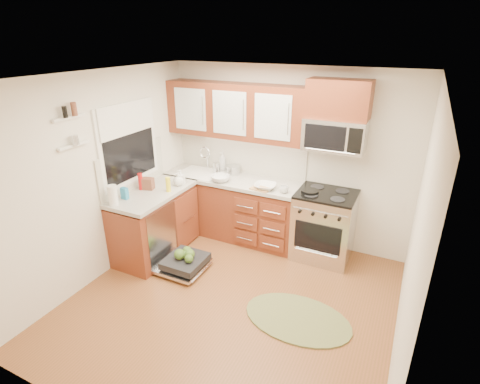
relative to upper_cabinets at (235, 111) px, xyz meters
The scene contains 38 objects.
floor 2.55m from the upper_cabinets, 65.28° to the right, with size 3.50×3.50×0.00m, color brown.
ceiling 1.84m from the upper_cabinets, 65.28° to the right, with size 3.50×3.50×0.00m, color white.
wall_back 0.97m from the upper_cabinets, 13.57° to the left, with size 3.50×0.04×2.50m, color beige.
wall_front 3.46m from the upper_cabinets, 77.70° to the right, with size 3.50×0.04×2.50m, color beige.
wall_left 1.98m from the upper_cabinets, 123.06° to the right, with size 0.04×3.50×2.50m, color beige.
wall_right 3.00m from the upper_cabinets, 32.47° to the right, with size 0.04×3.50×2.50m, color beige.
base_cabinet_back 1.46m from the upper_cabinets, 90.00° to the right, with size 2.05×0.60×0.85m, color #602A15.
base_cabinet_left 1.93m from the upper_cabinets, 124.62° to the right, with size 0.60×1.25×0.85m, color #602A15.
countertop_back 0.98m from the upper_cabinets, 90.00° to the right, with size 2.07×0.64×0.05m, color beige.
countertop_left 1.60m from the upper_cabinets, 124.25° to the right, with size 0.64×1.27×0.05m, color beige.
backsplash_back 0.68m from the upper_cabinets, 90.00° to the left, with size 2.05×0.02×0.57m, color silver.
backsplash_left 1.60m from the upper_cabinets, 133.89° to the right, with size 0.02×1.25×0.57m, color silver.
upper_cabinets is the anchor object (origin of this frame).
cabinet_over_mw 1.43m from the upper_cabinets, ahead, with size 0.76×0.35×0.47m, color #602A15.
range 1.99m from the upper_cabinets, ahead, with size 0.76×0.64×0.95m, color silver, non-canonical shape.
microwave 1.42m from the upper_cabinets, ahead, with size 0.76×0.38×0.40m, color silver, non-canonical shape.
sink 1.21m from the upper_cabinets, 163.55° to the right, with size 0.62×0.50×0.26m, color white, non-canonical shape.
dishwasher 2.19m from the upper_cabinets, 96.04° to the right, with size 0.70×0.60×0.20m, color silver, non-canonical shape.
window 1.51m from the upper_cabinets, 133.21° to the right, with size 0.03×1.05×1.05m, color white, non-canonical shape.
window_blind 1.46m from the upper_cabinets, 132.50° to the right, with size 0.02×0.96×0.40m, color white.
shelf_upper 2.17m from the upper_cabinets, 117.33° to the right, with size 0.04×0.40×0.03m, color white.
shelf_lower 2.17m from the upper_cabinets, 117.33° to the right, with size 0.04×0.40×0.03m, color white.
rug 2.83m from the upper_cabinets, 45.19° to the right, with size 1.17×0.76×0.02m, color olive, non-canonical shape.
skillet 1.52m from the upper_cabinets, 11.47° to the right, with size 0.23×0.23×0.04m, color black.
stock_pot 0.89m from the upper_cabinets, 157.46° to the left, with size 0.21×0.21×0.13m, color silver.
cutting_board 1.15m from the upper_cabinets, 32.71° to the right, with size 0.26×0.17×0.02m, color tan.
canister 0.91m from the upper_cabinets, 163.43° to the right, with size 0.11×0.11×0.18m, color silver.
paper_towel_roll 2.00m from the upper_cabinets, 118.75° to the right, with size 0.12×0.12×0.25m, color white.
mustard_bottle 1.38m from the upper_cabinets, 118.93° to the right, with size 0.06×0.06×0.20m, color yellow.
red_bottle 1.62m from the upper_cabinets, 130.26° to the right, with size 0.06×0.06×0.23m, color #AF0F0E.
wooden_box 1.56m from the upper_cabinets, 129.31° to the right, with size 0.16×0.11×0.16m, color brown.
blue_carton 1.86m from the upper_cabinets, 122.10° to the right, with size 0.09×0.06×0.15m, color teal.
bowl_a 1.14m from the upper_cabinets, 26.93° to the right, with size 0.29×0.29×0.07m, color #999999.
bowl_b 0.97m from the upper_cabinets, 103.33° to the right, with size 0.27×0.27×0.09m, color #999999.
cup 1.30m from the upper_cabinets, 20.37° to the right, with size 0.12×0.12×0.09m, color #999999.
soap_bottle_a 0.86m from the upper_cabinets, 159.10° to the left, with size 0.11×0.11×0.29m, color #999999.
soap_bottle_b 1.19m from the upper_cabinets, 128.45° to the right, with size 0.09×0.10×0.21m, color #999999.
soap_bottle_c 1.24m from the upper_cabinets, 126.28° to the right, with size 0.14×0.14×0.18m, color #999999.
Camera 1 is at (1.62, -3.09, 2.86)m, focal length 28.00 mm.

